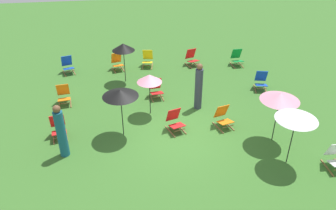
% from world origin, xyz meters
% --- Properties ---
extents(ground_plane, '(40.00, 40.00, 0.00)m').
position_xyz_m(ground_plane, '(0.00, 0.00, 0.00)').
color(ground_plane, '#386B28').
extents(deckchair_0, '(0.61, 0.84, 0.83)m').
position_xyz_m(deckchair_0, '(-0.29, 5.89, 0.37)').
color(deckchair_0, olive).
rests_on(deckchair_0, ground).
extents(deckchair_1, '(0.55, 0.80, 0.83)m').
position_xyz_m(deckchair_1, '(-0.26, 2.75, 0.37)').
color(deckchair_1, olive).
rests_on(deckchair_1, ground).
extents(deckchair_2, '(0.67, 0.86, 0.83)m').
position_xyz_m(deckchair_2, '(1.89, 5.71, 0.37)').
color(deckchair_2, olive).
rests_on(deckchair_2, ground).
extents(deckchair_3, '(0.61, 0.83, 0.83)m').
position_xyz_m(deckchair_3, '(-3.88, 0.52, 0.37)').
color(deckchair_3, olive).
rests_on(deckchair_3, ground).
extents(deckchair_4, '(0.63, 0.85, 0.83)m').
position_xyz_m(deckchair_4, '(-1.77, 5.73, 0.37)').
color(deckchair_4, olive).
rests_on(deckchair_4, ground).
extents(deckchair_5, '(0.66, 0.86, 0.83)m').
position_xyz_m(deckchair_5, '(1.85, 0.27, 0.37)').
color(deckchair_5, olive).
rests_on(deckchair_5, ground).
extents(deckchair_6, '(0.57, 0.81, 0.83)m').
position_xyz_m(deckchair_6, '(-3.95, 2.79, 0.37)').
color(deckchair_6, olive).
rests_on(deckchair_6, ground).
extents(deckchair_7, '(0.68, 0.87, 0.83)m').
position_xyz_m(deckchair_7, '(0.11, 0.30, 0.37)').
color(deckchair_7, olive).
rests_on(deckchair_7, ground).
extents(deckchair_8, '(0.52, 0.78, 0.83)m').
position_xyz_m(deckchair_8, '(4.55, -2.37, 0.37)').
color(deckchair_8, olive).
rests_on(deckchair_8, ground).
extents(deckchair_9, '(0.50, 0.77, 0.83)m').
position_xyz_m(deckchair_9, '(4.10, 5.36, 0.37)').
color(deckchair_9, olive).
rests_on(deckchair_9, ground).
extents(deckchair_10, '(0.65, 0.85, 0.83)m').
position_xyz_m(deckchair_10, '(4.29, 2.77, 0.37)').
color(deckchair_10, olive).
rests_on(deckchair_10, ground).
extents(deckchair_11, '(0.67, 0.86, 0.83)m').
position_xyz_m(deckchair_11, '(-4.09, 5.74, 0.37)').
color(deckchair_11, olive).
rests_on(deckchair_11, ground).
extents(umbrella_0, '(0.92, 0.92, 1.64)m').
position_xyz_m(umbrella_0, '(-0.63, 1.52, 1.48)').
color(umbrella_0, black).
rests_on(umbrella_0, ground).
extents(umbrella_1, '(1.19, 1.19, 1.77)m').
position_xyz_m(umbrella_1, '(-1.70, 0.29, 1.64)').
color(umbrella_1, black).
rests_on(umbrella_1, ground).
extents(umbrella_2, '(1.25, 1.25, 1.82)m').
position_xyz_m(umbrella_2, '(3.27, -0.78, 1.68)').
color(umbrella_2, black).
rests_on(umbrella_2, ground).
extents(umbrella_3, '(0.98, 0.98, 1.79)m').
position_xyz_m(umbrella_3, '(-1.45, 4.41, 1.63)').
color(umbrella_3, black).
rests_on(umbrella_3, ground).
extents(umbrella_4, '(1.22, 1.22, 1.89)m').
position_xyz_m(umbrella_4, '(3.23, -1.95, 1.74)').
color(umbrella_4, black).
rests_on(umbrella_4, ground).
extents(person_0, '(0.33, 0.33, 1.88)m').
position_xyz_m(person_0, '(1.25, 1.65, 0.90)').
color(person_0, '#333847').
rests_on(person_0, ground).
extents(person_1, '(0.34, 0.34, 1.83)m').
position_xyz_m(person_1, '(-3.59, -0.52, 0.88)').
color(person_1, '#195972').
rests_on(person_1, ground).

